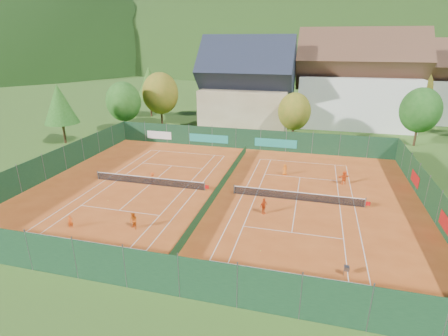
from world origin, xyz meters
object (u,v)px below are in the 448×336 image
at_px(chalet, 247,90).
at_px(player_left_far, 153,178).
at_px(hotel_block_b, 429,86).
at_px(player_left_near, 70,222).
at_px(player_left_mid, 133,221).
at_px(player_right_near, 264,206).
at_px(hotel_block_a, 357,85).
at_px(ball_hopper, 347,268).
at_px(player_right_far_b, 344,177).
at_px(player_right_far_a, 285,169).

relative_size(chalet, player_left_far, 12.85).
distance_m(hotel_block_b, player_left_far, 57.92).
distance_m(player_left_near, player_left_mid, 5.38).
height_order(player_left_far, player_right_near, player_right_near).
height_order(hotel_block_a, ball_hopper, hotel_block_a).
bearing_deg(player_right_far_b, player_right_far_a, -38.00).
bearing_deg(ball_hopper, player_left_mid, 173.16).
xyz_separation_m(player_left_near, player_right_far_b, (23.01, 15.91, 0.20)).
xyz_separation_m(hotel_block_b, player_left_far, (-37.81, -43.47, -5.99)).
bearing_deg(player_right_far_b, chalet, -84.61).
height_order(ball_hopper, player_right_far_b, player_right_far_b).
xyz_separation_m(hotel_block_a, player_left_mid, (-21.00, -45.11, -6.63)).
bearing_deg(player_right_far_a, ball_hopper, 84.98).
height_order(player_left_near, player_right_near, player_right_near).
relative_size(chalet, player_left_mid, 10.75).
bearing_deg(player_left_mid, player_right_near, 51.61).
bearing_deg(player_left_near, player_left_far, 38.55).
bearing_deg(player_left_mid, ball_hopper, 16.57).
bearing_deg(hotel_block_b, player_left_near, -126.53).
distance_m(hotel_block_a, player_right_near, 41.61).
bearing_deg(player_right_near, player_left_far, 107.32).
distance_m(player_right_near, player_right_far_a, 10.49).
bearing_deg(player_right_near, ball_hopper, -102.91).
bearing_deg(player_left_near, player_right_near, -15.40).
height_order(hotel_block_b, player_left_far, hotel_block_b).
xyz_separation_m(hotel_block_b, player_right_far_a, (-23.82, -37.19, -5.94)).
bearing_deg(player_left_far, player_left_mid, 129.68).
distance_m(chalet, player_right_far_b, 29.65).
xyz_separation_m(hotel_block_b, player_left_mid, (-35.00, -53.11, -5.87)).
bearing_deg(player_right_far_b, ball_hopper, 59.82).
height_order(player_right_near, player_right_far_b, player_right_far_b).
relative_size(hotel_block_a, player_right_near, 13.85).
relative_size(hotel_block_a, player_left_near, 18.37).
bearing_deg(player_left_near, ball_hopper, -40.94).
bearing_deg(player_left_mid, player_right_far_b, 62.99).
relative_size(hotel_block_a, player_left_mid, 14.34).
relative_size(player_left_mid, player_right_near, 0.97).
height_order(hotel_block_b, player_left_near, hotel_block_b).
height_order(hotel_block_a, player_left_far, hotel_block_a).
distance_m(chalet, player_right_near, 35.11).
relative_size(hotel_block_b, player_left_mid, 11.47).
distance_m(hotel_block_b, player_left_near, 67.88).
bearing_deg(hotel_block_a, player_left_mid, -114.97).
distance_m(ball_hopper, player_left_near, 22.23).
height_order(hotel_block_a, player_right_far_a, hotel_block_a).
distance_m(chalet, player_left_far, 30.46).
bearing_deg(player_left_far, player_right_far_a, -132.39).
bearing_deg(chalet, player_left_far, -99.27).
height_order(ball_hopper, player_left_far, player_left_far).
height_order(chalet, player_left_mid, chalet).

